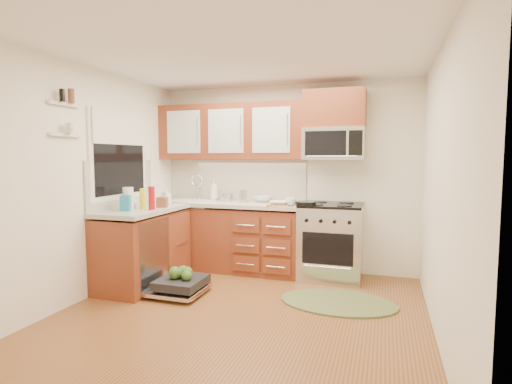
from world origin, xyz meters
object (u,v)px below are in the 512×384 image
(rug, at_px, (338,302))
(bowl_b, at_px, (263,199))
(microwave, at_px, (334,144))
(cutting_board, at_px, (278,205))
(cup, at_px, (291,202))
(range, at_px, (331,241))
(upper_cabinets, at_px, (231,132))
(bowl_a, at_px, (278,203))
(dishwasher, at_px, (178,286))
(skillet, at_px, (306,203))
(paper_towel_roll, at_px, (128,198))
(sink, at_px, (192,210))
(stock_pot, at_px, (227,197))

(rug, height_order, bowl_b, bowl_b)
(microwave, xyz_separation_m, cutting_board, (-0.64, -0.33, -0.77))
(cutting_board, xyz_separation_m, cup, (0.16, 0.04, 0.05))
(range, relative_size, rug, 0.78)
(upper_cabinets, height_order, rug, upper_cabinets)
(cutting_board, xyz_separation_m, bowl_a, (0.00, 0.03, 0.02))
(rug, bearing_deg, range, 102.62)
(microwave, xyz_separation_m, bowl_b, (-0.95, 0.05, -0.74))
(upper_cabinets, distance_m, bowl_b, 1.02)
(rug, height_order, cup, cup)
(dishwasher, height_order, bowl_b, bowl_b)
(bowl_a, relative_size, bowl_b, 0.92)
(skillet, height_order, paper_towel_roll, paper_towel_roll)
(cup, bearing_deg, upper_cabinets, 161.12)
(range, height_order, bowl_a, bowl_a)
(upper_cabinets, bearing_deg, cutting_board, -24.91)
(upper_cabinets, relative_size, bowl_a, 9.04)
(range, bearing_deg, sink, -179.70)
(bowl_a, bearing_deg, cup, 3.09)
(skillet, bearing_deg, dishwasher, -145.07)
(stock_pot, bearing_deg, dishwasher, -93.93)
(upper_cabinets, height_order, stock_pot, upper_cabinets)
(sink, distance_m, rug, 2.41)
(range, distance_m, bowl_b, 1.08)
(dishwasher, height_order, paper_towel_roll, paper_towel_roll)
(stock_pot, distance_m, bowl_b, 0.50)
(paper_towel_roll, relative_size, cup, 1.88)
(cutting_board, relative_size, bowl_a, 1.18)
(range, distance_m, microwave, 1.23)
(microwave, relative_size, paper_towel_roll, 2.91)
(dishwasher, xyz_separation_m, paper_towel_roll, (-0.65, 0.03, 0.96))
(cutting_board, xyz_separation_m, paper_towel_roll, (-1.55, -0.89, 0.12))
(microwave, distance_m, bowl_b, 1.21)
(paper_towel_roll, bearing_deg, bowl_a, 30.68)
(stock_pot, height_order, bowl_b, stock_pot)
(rug, bearing_deg, cutting_board, 142.37)
(dishwasher, distance_m, bowl_b, 1.67)
(cutting_board, bearing_deg, microwave, 27.25)
(dishwasher, bearing_deg, range, 36.27)
(upper_cabinets, distance_m, paper_towel_roll, 1.68)
(sink, relative_size, cutting_board, 2.31)
(range, distance_m, skillet, 0.62)
(sink, relative_size, cup, 4.47)
(range, distance_m, dishwasher, 1.95)
(cup, bearing_deg, sink, 173.65)
(microwave, bearing_deg, sink, -176.15)
(upper_cabinets, xyz_separation_m, bowl_a, (0.77, -0.32, -0.92))
(dishwasher, xyz_separation_m, rug, (1.73, 0.28, -0.09))
(microwave, distance_m, paper_towel_roll, 2.59)
(range, distance_m, rug, 0.99)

